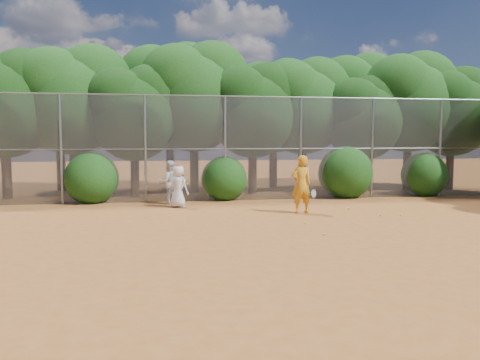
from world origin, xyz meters
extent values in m
plane|color=#9B5523|center=(0.00, 0.00, 0.00)|extent=(80.00, 80.00, 0.00)
cylinder|color=gray|center=(-7.00, 6.00, 2.00)|extent=(0.09, 0.09, 4.00)
cylinder|color=gray|center=(-4.00, 6.00, 2.00)|extent=(0.09, 0.09, 4.00)
cylinder|color=gray|center=(-1.00, 6.00, 2.00)|extent=(0.09, 0.09, 4.00)
cylinder|color=gray|center=(2.00, 6.00, 2.00)|extent=(0.09, 0.09, 4.00)
cylinder|color=gray|center=(5.00, 6.00, 2.00)|extent=(0.09, 0.09, 4.00)
cylinder|color=gray|center=(8.00, 6.00, 2.00)|extent=(0.09, 0.09, 4.00)
cylinder|color=gray|center=(0.00, 6.00, 4.00)|extent=(20.00, 0.05, 0.05)
cylinder|color=gray|center=(0.00, 6.00, 2.00)|extent=(20.00, 0.04, 0.04)
cube|color=slate|center=(0.00, 6.00, 2.00)|extent=(20.00, 0.02, 4.00)
cylinder|color=black|center=(-9.50, 8.00, 1.19)|extent=(0.38, 0.38, 2.38)
sphere|color=black|center=(-9.50, 8.00, 3.52)|extent=(3.81, 3.81, 3.81)
sphere|color=black|center=(-8.74, 8.38, 4.47)|extent=(3.05, 3.05, 3.05)
cylinder|color=black|center=(-7.00, 8.50, 1.26)|extent=(0.38, 0.38, 2.52)
sphere|color=#134010|center=(-7.00, 8.50, 3.73)|extent=(4.03, 4.03, 4.03)
sphere|color=#134010|center=(-6.19, 8.90, 4.74)|extent=(3.23, 3.23, 3.23)
sphere|color=#134010|center=(-7.71, 8.20, 4.54)|extent=(3.02, 3.02, 3.02)
cylinder|color=black|center=(-4.50, 7.80, 1.08)|extent=(0.36, 0.36, 2.17)
sphere|color=black|center=(-4.50, 7.80, 3.21)|extent=(3.47, 3.47, 3.47)
sphere|color=black|center=(-3.81, 8.15, 4.08)|extent=(2.78, 2.78, 2.78)
sphere|color=black|center=(-5.11, 7.54, 3.91)|extent=(2.60, 2.60, 2.60)
cylinder|color=black|center=(-2.00, 8.80, 1.33)|extent=(0.39, 0.39, 2.66)
sphere|color=#134010|center=(-2.00, 8.80, 3.94)|extent=(4.26, 4.26, 4.26)
sphere|color=#134010|center=(-1.15, 9.23, 5.00)|extent=(3.40, 3.40, 3.40)
sphere|color=#134010|center=(-2.74, 8.48, 4.79)|extent=(3.19, 3.19, 3.19)
cylinder|color=black|center=(0.50, 8.20, 1.14)|extent=(0.37, 0.37, 2.27)
sphere|color=black|center=(0.50, 8.20, 3.37)|extent=(3.64, 3.64, 3.64)
sphere|color=black|center=(1.23, 8.56, 4.28)|extent=(2.91, 2.91, 2.91)
sphere|color=black|center=(-0.14, 7.93, 4.10)|extent=(2.73, 2.73, 2.73)
cylinder|color=black|center=(3.00, 9.00, 1.22)|extent=(0.38, 0.38, 2.45)
sphere|color=#134010|center=(3.00, 9.00, 3.63)|extent=(3.92, 3.92, 3.92)
sphere|color=#134010|center=(3.78, 9.39, 4.61)|extent=(3.14, 3.14, 3.14)
sphere|color=#134010|center=(2.31, 8.71, 4.41)|extent=(2.94, 2.94, 2.94)
cylinder|color=black|center=(5.50, 8.00, 1.05)|extent=(0.36, 0.36, 2.10)
sphere|color=black|center=(5.50, 8.00, 3.11)|extent=(3.36, 3.36, 3.36)
sphere|color=black|center=(6.17, 8.34, 3.95)|extent=(2.69, 2.69, 2.69)
sphere|color=black|center=(4.91, 7.75, 3.78)|extent=(2.52, 2.52, 2.52)
cylinder|color=black|center=(8.00, 8.60, 1.29)|extent=(0.39, 0.39, 2.59)
sphere|color=#134010|center=(8.00, 8.60, 3.83)|extent=(4.14, 4.14, 4.14)
sphere|color=#134010|center=(8.83, 9.01, 4.87)|extent=(3.32, 3.32, 3.32)
sphere|color=#134010|center=(7.27, 8.29, 4.66)|extent=(3.11, 3.11, 3.11)
cylinder|color=black|center=(10.00, 8.30, 1.15)|extent=(0.37, 0.37, 2.31)
sphere|color=black|center=(10.00, 8.30, 3.42)|extent=(3.70, 3.70, 3.70)
sphere|color=black|center=(10.74, 8.67, 4.34)|extent=(2.96, 2.96, 2.96)
sphere|color=black|center=(9.35, 8.02, 4.16)|extent=(2.77, 2.77, 2.77)
cylinder|color=black|center=(-8.00, 10.80, 1.31)|extent=(0.39, 0.39, 2.62)
sphere|color=#134010|center=(-8.00, 10.80, 3.88)|extent=(4.20, 4.20, 4.20)
sphere|color=#134010|center=(-7.16, 11.22, 4.94)|extent=(3.36, 3.36, 3.36)
sphere|color=#134010|center=(-8.73, 10.49, 4.72)|extent=(3.15, 3.15, 3.15)
cylinder|color=black|center=(-3.00, 11.00, 1.40)|extent=(0.40, 0.40, 2.80)
sphere|color=#134010|center=(-3.00, 11.00, 4.14)|extent=(4.48, 4.48, 4.48)
sphere|color=#134010|center=(-2.10, 11.45, 5.26)|extent=(3.58, 3.58, 3.58)
sphere|color=#134010|center=(-3.78, 10.66, 5.04)|extent=(3.36, 3.36, 3.36)
cylinder|color=black|center=(2.00, 10.60, 1.26)|extent=(0.38, 0.38, 2.52)
sphere|color=#134010|center=(2.00, 10.60, 3.73)|extent=(4.03, 4.03, 4.03)
sphere|color=#134010|center=(2.81, 11.00, 4.74)|extent=(3.23, 3.23, 3.23)
sphere|color=#134010|center=(1.29, 10.30, 4.54)|extent=(3.02, 3.02, 3.02)
cylinder|color=black|center=(6.50, 11.20, 1.36)|extent=(0.40, 0.40, 2.73)
sphere|color=#134010|center=(6.50, 11.20, 4.04)|extent=(4.37, 4.37, 4.37)
sphere|color=#134010|center=(7.37, 11.64, 5.13)|extent=(3.49, 3.49, 3.49)
sphere|color=#134010|center=(5.74, 10.87, 4.91)|extent=(3.28, 3.28, 3.28)
sphere|color=#134010|center=(-6.00, 6.30, 1.00)|extent=(2.00, 2.00, 2.00)
sphere|color=#134010|center=(-1.00, 6.30, 0.90)|extent=(1.80, 1.80, 1.80)
sphere|color=#134010|center=(4.00, 6.30, 1.10)|extent=(2.20, 2.20, 2.20)
sphere|color=#134010|center=(7.50, 6.30, 0.95)|extent=(1.90, 1.90, 1.90)
imported|color=orange|center=(0.99, 2.53, 0.93)|extent=(0.72, 0.52, 1.86)
torus|color=black|center=(1.34, 2.33, 0.65)|extent=(0.28, 0.21, 0.30)
cylinder|color=black|center=(1.21, 2.51, 0.63)|extent=(0.18, 0.25, 0.06)
imported|color=white|center=(-2.84, 4.44, 0.74)|extent=(0.85, 0.81, 1.47)
ellipsoid|color=#A41726|center=(-2.84, 4.44, 1.43)|extent=(0.22, 0.22, 0.13)
sphere|color=yellow|center=(-2.54, 4.24, 0.85)|extent=(0.07, 0.07, 0.07)
imported|color=silver|center=(-3.14, 5.40, 0.80)|extent=(0.87, 0.74, 1.59)
torus|color=black|center=(-2.84, 5.10, 0.80)|extent=(0.36, 0.30, 0.26)
cylinder|color=black|center=(-2.76, 5.27, 0.68)|extent=(0.13, 0.24, 0.18)
sphere|color=yellow|center=(3.88, 1.50, 0.03)|extent=(0.07, 0.07, 0.07)
sphere|color=yellow|center=(0.54, -0.93, 0.03)|extent=(0.07, 0.07, 0.07)
sphere|color=yellow|center=(3.25, 1.56, 0.03)|extent=(0.07, 0.07, 0.07)
sphere|color=yellow|center=(0.55, 0.65, 0.03)|extent=(0.07, 0.07, 0.07)
sphere|color=yellow|center=(2.81, 3.04, 0.03)|extent=(0.07, 0.07, 0.07)
camera|label=1|loc=(-3.37, -11.79, 2.37)|focal=35.00mm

